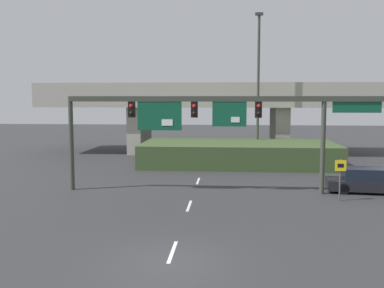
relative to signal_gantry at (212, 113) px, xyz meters
The scene contains 8 objects.
ground_plane 12.65m from the signal_gantry, 95.10° to the right, with size 160.00×160.00×0.00m, color #2D2D30.
lane_markings 5.99m from the signal_gantry, 106.51° to the left, with size 0.14×30.92×0.01m.
signal_gantry is the anchor object (origin of this frame).
speed_limit_sign 8.03m from the signal_gantry, 14.15° to the right, with size 0.60×0.11×2.32m.
highway_light_pole_near 15.22m from the signal_gantry, 75.91° to the left, with size 0.70×0.36×13.23m.
overpass_bridge 19.97m from the signal_gantry, 92.99° to the left, with size 34.29×8.04×7.12m.
grass_embankment 12.27m from the signal_gantry, 80.79° to the left, with size 16.23×7.92×1.89m.
parked_sedan_near_right 10.13m from the signal_gantry, ahead, with size 4.83×2.35×1.48m.
Camera 1 is at (2.00, -15.00, 5.64)m, focal length 42.00 mm.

